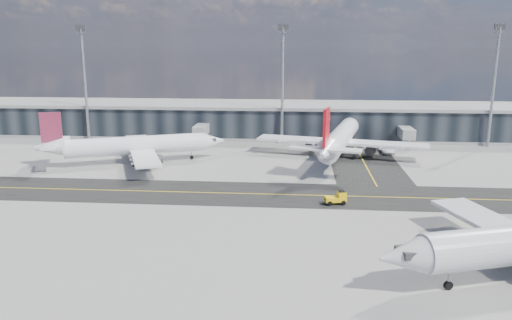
% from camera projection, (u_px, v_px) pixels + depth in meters
% --- Properties ---
extents(ground, '(300.00, 300.00, 0.00)m').
position_uv_depth(ground, '(271.00, 202.00, 78.74)').
color(ground, gray).
rests_on(ground, ground).
extents(taxiway_lanes, '(180.00, 63.00, 0.03)m').
position_uv_depth(taxiway_lanes, '(296.00, 184.00, 88.83)').
color(taxiway_lanes, black).
rests_on(taxiway_lanes, ground).
extents(terminal_concourse, '(152.00, 19.80, 8.80)m').
position_uv_depth(terminal_concourse, '(283.00, 123.00, 131.12)').
color(terminal_concourse, black).
rests_on(terminal_concourse, ground).
extents(floodlight_masts, '(102.50, 0.70, 28.90)m').
position_uv_depth(floodlight_masts, '(282.00, 81.00, 121.79)').
color(floodlight_masts, gray).
rests_on(floodlight_masts, ground).
extents(airliner_af, '(36.76, 31.80, 11.34)m').
position_uv_depth(airliner_af, '(134.00, 146.00, 103.33)').
color(airliner_af, white).
rests_on(airliner_af, ground).
extents(airliner_redtail, '(37.50, 43.67, 13.02)m').
position_uv_depth(airliner_redtail, '(340.00, 139.00, 108.03)').
color(airliner_redtail, white).
rests_on(airliner_redtail, ground).
extents(baggage_tug, '(3.53, 2.31, 2.04)m').
position_uv_depth(baggage_tug, '(337.00, 198.00, 77.35)').
color(baggage_tug, yellow).
rests_on(baggage_tug, ground).
extents(service_van, '(3.14, 6.31, 1.72)m').
position_uv_depth(service_van, '(388.00, 149.00, 113.89)').
color(service_van, white).
rests_on(service_van, ground).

